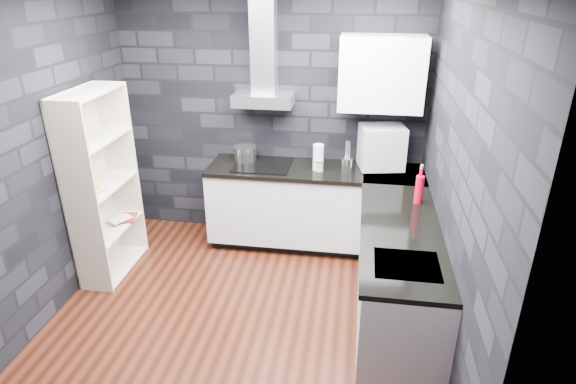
% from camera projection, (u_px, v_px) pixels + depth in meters
% --- Properties ---
extents(ground, '(3.20, 3.20, 0.00)m').
position_uv_depth(ground, '(240.00, 315.00, 4.18)').
color(ground, '#411A0E').
extents(wall_back, '(3.20, 0.05, 2.70)m').
position_uv_depth(wall_back, '(272.00, 115.00, 5.09)').
color(wall_back, black).
rests_on(wall_back, ground).
extents(wall_front, '(3.20, 0.05, 2.70)m').
position_uv_depth(wall_front, '(141.00, 303.00, 2.16)').
color(wall_front, black).
rests_on(wall_front, ground).
extents(wall_left, '(0.05, 3.20, 2.70)m').
position_uv_depth(wall_left, '(36.00, 160.00, 3.85)').
color(wall_left, black).
rests_on(wall_left, ground).
extents(wall_right, '(0.05, 3.20, 2.70)m').
position_uv_depth(wall_right, '(456.00, 184.00, 3.40)').
color(wall_right, black).
rests_on(wall_right, ground).
extents(toekick_back, '(2.18, 0.50, 0.10)m').
position_uv_depth(toekick_back, '(314.00, 239.00, 5.30)').
color(toekick_back, black).
rests_on(toekick_back, ground).
extents(toekick_right, '(0.50, 1.78, 0.10)m').
position_uv_depth(toekick_right, '(397.00, 318.00, 4.06)').
color(toekick_right, black).
rests_on(toekick_right, ground).
extents(counter_back_cab, '(2.20, 0.60, 0.76)m').
position_uv_depth(counter_back_cab, '(314.00, 205.00, 5.08)').
color(counter_back_cab, silver).
rests_on(counter_back_cab, ground).
extents(counter_right_cab, '(0.60, 1.80, 0.76)m').
position_uv_depth(counter_right_cab, '(397.00, 275.00, 3.89)').
color(counter_right_cab, silver).
rests_on(counter_right_cab, ground).
extents(counter_back_top, '(2.20, 0.62, 0.04)m').
position_uv_depth(counter_back_top, '(315.00, 170.00, 4.91)').
color(counter_back_top, black).
rests_on(counter_back_top, counter_back_cab).
extents(counter_right_top, '(0.62, 1.80, 0.04)m').
position_uv_depth(counter_right_top, '(401.00, 232.00, 3.73)').
color(counter_right_top, black).
rests_on(counter_right_top, counter_right_cab).
extents(counter_corner_top, '(0.62, 0.62, 0.04)m').
position_uv_depth(counter_corner_top, '(395.00, 175.00, 4.81)').
color(counter_corner_top, black).
rests_on(counter_corner_top, counter_right_cab).
extents(hood_body, '(0.60, 0.34, 0.12)m').
position_uv_depth(hood_body, '(263.00, 100.00, 4.84)').
color(hood_body, silver).
rests_on(hood_body, wall_back).
extents(hood_chimney, '(0.24, 0.20, 0.90)m').
position_uv_depth(hood_chimney, '(264.00, 46.00, 4.69)').
color(hood_chimney, silver).
rests_on(hood_chimney, hood_body).
extents(upper_cabinet, '(0.80, 0.35, 0.70)m').
position_uv_depth(upper_cabinet, '(382.00, 74.00, 4.55)').
color(upper_cabinet, white).
rests_on(upper_cabinet, wall_back).
extents(cooktop, '(0.58, 0.50, 0.01)m').
position_uv_depth(cooktop, '(262.00, 165.00, 4.99)').
color(cooktop, black).
rests_on(cooktop, counter_back_top).
extents(sink_rim, '(0.44, 0.40, 0.01)m').
position_uv_depth(sink_rim, '(407.00, 265.00, 3.27)').
color(sink_rim, silver).
rests_on(sink_rim, counter_right_top).
extents(pot, '(0.24, 0.24, 0.14)m').
position_uv_depth(pot, '(245.00, 154.00, 5.07)').
color(pot, silver).
rests_on(pot, cooktop).
extents(glass_vase, '(0.12, 0.12, 0.27)m').
position_uv_depth(glass_vase, '(318.00, 157.00, 4.82)').
color(glass_vase, silver).
rests_on(glass_vase, counter_back_top).
extents(storage_jar, '(0.10, 0.10, 0.10)m').
position_uv_depth(storage_jar, '(319.00, 166.00, 4.83)').
color(storage_jar, tan).
rests_on(storage_jar, counter_back_top).
extents(utensil_crock, '(0.14, 0.14, 0.14)m').
position_uv_depth(utensil_crock, '(347.00, 165.00, 4.81)').
color(utensil_crock, silver).
rests_on(utensil_crock, counter_back_top).
extents(appliance_garage, '(0.49, 0.41, 0.43)m').
position_uv_depth(appliance_garage, '(381.00, 147.00, 4.83)').
color(appliance_garage, '#ADAFB4').
rests_on(appliance_garage, counter_back_top).
extents(red_bottle, '(0.10, 0.10, 0.25)m').
position_uv_depth(red_bottle, '(419.00, 190.00, 4.11)').
color(red_bottle, '#B70421').
rests_on(red_bottle, counter_right_top).
extents(bookshelf, '(0.55, 0.86, 1.80)m').
position_uv_depth(bookshelf, '(102.00, 186.00, 4.49)').
color(bookshelf, beige).
rests_on(bookshelf, ground).
extents(fruit_bowl, '(0.26, 0.26, 0.05)m').
position_uv_depth(fruit_bowl, '(95.00, 188.00, 4.36)').
color(fruit_bowl, white).
rests_on(fruit_bowl, bookshelf).
extents(book_red, '(0.17, 0.06, 0.23)m').
position_uv_depth(book_red, '(118.00, 209.00, 4.79)').
color(book_red, maroon).
rests_on(book_red, bookshelf).
extents(book_second, '(0.14, 0.10, 0.21)m').
position_uv_depth(book_second, '(114.00, 208.00, 4.76)').
color(book_second, '#B2B2B2').
rests_on(book_second, bookshelf).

